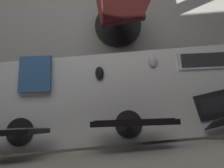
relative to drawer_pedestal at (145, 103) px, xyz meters
name	(u,v)px	position (x,y,z in m)	size (l,w,h in m)	color
desk	(113,98)	(0.31, -0.03, 0.32)	(2.18, 0.70, 0.73)	white
drawer_pedestal	(145,103)	(0.00, 0.00, 0.00)	(0.40, 0.51, 0.69)	white
monitor_primary	(0,133)	(1.00, 0.17, 0.65)	(0.50, 0.20, 0.46)	black
monitor_secondary	(132,123)	(0.21, 0.18, 0.62)	(0.47, 0.20, 0.42)	black
laptop_leftmost	(221,111)	(-0.46, 0.15, 0.43)	(0.33, 0.29, 0.19)	black
keyboard_main	(205,60)	(-0.43, -0.25, 0.39)	(0.43, 0.16, 0.02)	silver
mouse_main	(100,73)	(0.39, -0.21, 0.40)	(0.06, 0.10, 0.03)	black
mouse_spare	(153,61)	(-0.03, -0.28, 0.40)	(0.06, 0.10, 0.03)	silver
book_stack_near	(36,75)	(0.88, -0.24, 0.41)	(0.25, 0.30, 0.05)	beige
office_chair	(121,10)	(0.15, -0.92, 0.11)	(0.56, 0.57, 0.97)	maroon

